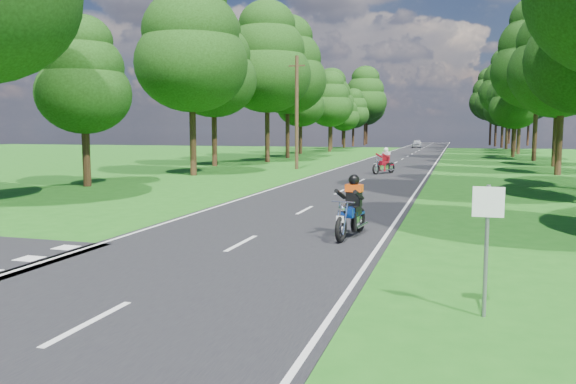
% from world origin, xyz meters
% --- Properties ---
extents(ground, '(160.00, 160.00, 0.00)m').
position_xyz_m(ground, '(0.00, 0.00, 0.00)').
color(ground, '#1A5C15').
rests_on(ground, ground).
extents(main_road, '(7.00, 140.00, 0.02)m').
position_xyz_m(main_road, '(0.00, 50.00, 0.01)').
color(main_road, black).
rests_on(main_road, ground).
extents(road_markings, '(7.40, 140.00, 0.01)m').
position_xyz_m(road_markings, '(-0.14, 48.13, 0.02)').
color(road_markings, silver).
rests_on(road_markings, main_road).
extents(treeline, '(40.00, 115.35, 14.78)m').
position_xyz_m(treeline, '(1.43, 60.06, 8.25)').
color(treeline, black).
rests_on(treeline, ground).
extents(telegraph_pole, '(1.20, 0.26, 8.00)m').
position_xyz_m(telegraph_pole, '(-6.00, 28.00, 4.07)').
color(telegraph_pole, '#382616').
rests_on(telegraph_pole, ground).
extents(road_sign, '(0.45, 0.07, 2.00)m').
position_xyz_m(road_sign, '(5.50, -2.01, 1.34)').
color(road_sign, slate).
rests_on(road_sign, ground).
extents(rider_near_blue, '(0.90, 2.02, 1.63)m').
position_xyz_m(rider_near_blue, '(2.44, 3.60, 0.84)').
color(rider_near_blue, navy).
rests_on(rider_near_blue, main_road).
extents(rider_far_red, '(1.53, 2.09, 1.67)m').
position_xyz_m(rider_far_red, '(0.57, 25.21, 0.86)').
color(rider_far_red, '#A30C21').
rests_on(rider_far_red, main_road).
extents(distant_car, '(1.50, 3.67, 1.25)m').
position_xyz_m(distant_car, '(-1.13, 80.56, 0.64)').
color(distant_car, silver).
rests_on(distant_car, main_road).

